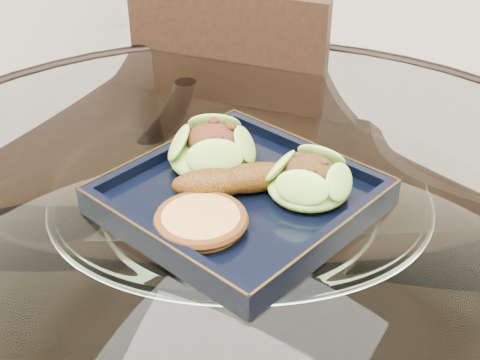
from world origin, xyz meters
The scene contains 7 objects.
dining_table centered at (0.00, 0.00, 0.60)m, with size 1.13×1.13×0.77m.
dining_chair centered at (-0.25, 0.29, 0.49)m, with size 0.45×0.45×0.88m.
navy_plate centered at (-0.01, 0.02, 0.77)m, with size 0.27×0.27×0.02m, color black.
lettuce_wrap_left centered at (-0.08, 0.05, 0.80)m, with size 0.11×0.11×0.04m, color #68A630.
lettuce_wrap_right centered at (0.06, 0.06, 0.80)m, with size 0.10×0.10×0.04m, color #6DAC32.
roasted_plantain centered at (0.00, 0.03, 0.80)m, with size 0.18×0.04×0.03m, color #62360A.
crumb_patty centered at (-0.01, -0.06, 0.79)m, with size 0.09×0.09×0.02m, color #CD8944.
Camera 1 is at (0.33, -0.53, 1.23)m, focal length 50.00 mm.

